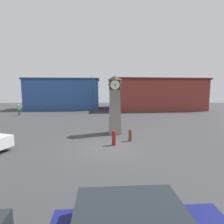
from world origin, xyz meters
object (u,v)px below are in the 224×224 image
(bollard_mid_row, at_px, (114,137))
(street_lamp_near_road, at_px, (93,92))
(clock_tower, at_px, (115,106))
(bollard_near_tower, at_px, (130,135))
(pedestrian_by_cars, at_px, (19,109))

(bollard_mid_row, bearing_deg, street_lamp_near_road, 99.76)
(clock_tower, xyz_separation_m, bollard_near_tower, (1.08, -2.41, -1.96))
(clock_tower, xyz_separation_m, street_lamp_near_road, (-3.26, 14.51, 1.09))
(bollard_near_tower, xyz_separation_m, pedestrian_by_cars, (-15.31, 13.82, 0.49))
(bollard_near_tower, relative_size, bollard_mid_row, 0.84)
(pedestrian_by_cars, height_order, street_lamp_near_road, street_lamp_near_road)
(clock_tower, xyz_separation_m, pedestrian_by_cars, (-14.23, 11.41, -1.48))
(bollard_mid_row, distance_m, street_lamp_near_road, 18.40)
(clock_tower, distance_m, pedestrian_by_cars, 18.30)
(clock_tower, bearing_deg, bollard_mid_row, -93.00)
(bollard_mid_row, height_order, pedestrian_by_cars, pedestrian_by_cars)
(clock_tower, xyz_separation_m, bollard_mid_row, (-0.18, -3.40, -1.87))
(clock_tower, relative_size, bollard_mid_row, 4.62)
(pedestrian_by_cars, distance_m, street_lamp_near_road, 11.69)
(pedestrian_by_cars, bearing_deg, bollard_mid_row, -46.49)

